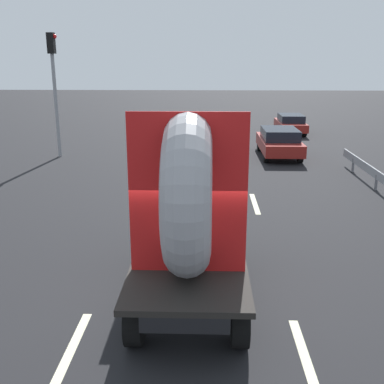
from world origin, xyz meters
The scene contains 9 objects.
ground_plane centered at (0.00, 0.00, 0.00)m, with size 120.00×120.00×0.00m, color black.
flatbed_truck centered at (0.03, 0.29, 1.80)m, with size 2.02×4.76×3.75m.
distant_sedan centered at (3.76, 13.68, 0.72)m, with size 1.76×4.10×1.34m.
traffic_light centered at (-6.64, 13.34, 3.66)m, with size 0.42×0.36×5.60m.
lane_dash_left_near centered at (-1.84, -2.05, 0.00)m, with size 2.92×0.16×0.01m, color beige.
lane_dash_left_far centered at (-1.84, 6.01, 0.00)m, with size 2.75×0.16×0.01m, color beige.
lane_dash_right_near centered at (1.89, -1.85, 0.00)m, with size 2.32×0.16×0.01m, color beige.
lane_dash_right_far centered at (1.89, 6.21, 0.00)m, with size 2.17×0.16×0.01m, color beige.
oncoming_car centered at (5.50, 20.66, 0.63)m, with size 1.54×3.60×1.17m.
Camera 1 is at (0.31, -8.03, 4.53)m, focal length 43.20 mm.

